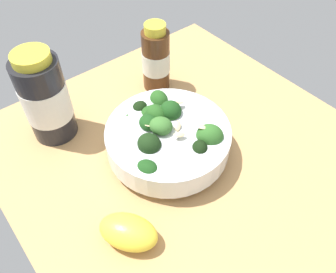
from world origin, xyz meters
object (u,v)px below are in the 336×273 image
Objects in this scene: bowl_of_broccoli at (168,137)px; lemon_wedge at (128,232)px; bottle_short at (45,98)px; bottle_tall at (156,59)px.

lemon_wedge is (-14.07, -8.85, -1.76)cm from bowl_of_broccoli.
bowl_of_broccoli is 20.95cm from bottle_short.
lemon_wedge is 0.61× the size of bottle_tall.
bottle_tall is (23.38, 23.89, 4.33)cm from lemon_wedge.
bottle_short is (-21.77, 1.31, 1.41)cm from bottle_tall.
bottle_tall is (9.31, 15.04, 2.58)cm from bowl_of_broccoli.
bottle_tall is at bearing -3.44° from bottle_short.
lemon_wedge is 25.90cm from bottle_short.
bottle_short is at bearing 176.56° from bottle_tall.
bottle_short is at bearing 127.32° from bowl_of_broccoli.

